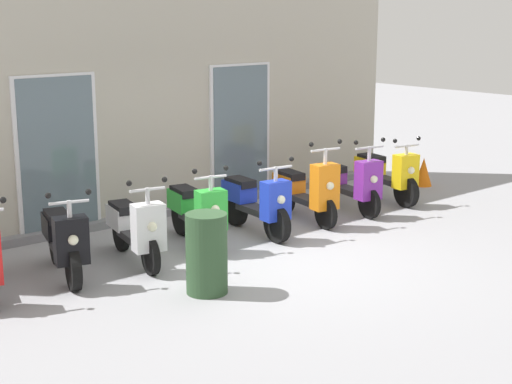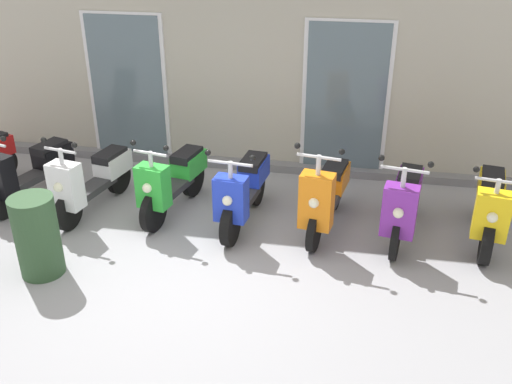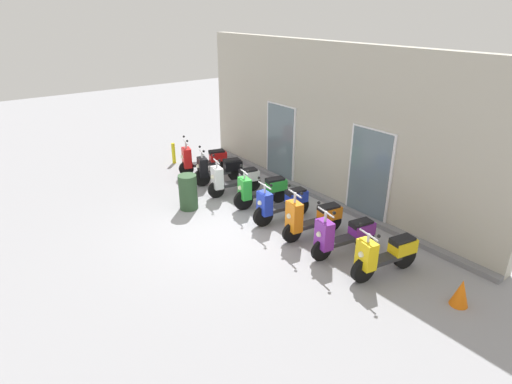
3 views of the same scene
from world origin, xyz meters
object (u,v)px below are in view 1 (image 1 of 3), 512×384
(scooter_purple, at_px, (349,182))
(scooter_yellow, at_px, (386,174))
(traffic_cone, at_px, (423,172))
(scooter_blue, at_px, (256,202))
(scooter_green, at_px, (196,211))
(trash_bin, at_px, (207,254))
(scooter_black, at_px, (64,240))
(scooter_orange, at_px, (307,190))
(scooter_white, at_px, (135,227))

(scooter_purple, height_order, scooter_yellow, scooter_purple)
(scooter_purple, distance_m, traffic_cone, 2.46)
(scooter_blue, xyz_separation_m, scooter_purple, (1.97, 0.04, 0.01))
(scooter_green, xyz_separation_m, scooter_purple, (2.94, -0.09, 0.00))
(scooter_purple, xyz_separation_m, trash_bin, (-3.96, -1.53, -0.01))
(scooter_black, relative_size, trash_bin, 1.65)
(traffic_cone, bearing_deg, scooter_purple, -170.78)
(scooter_green, height_order, scooter_purple, scooter_purple)
(scooter_green, bearing_deg, trash_bin, -122.36)
(scooter_black, xyz_separation_m, scooter_blue, (2.97, -0.07, 0.01))
(scooter_orange, xyz_separation_m, scooter_purple, (0.94, 0.01, -0.02))
(scooter_blue, distance_m, scooter_orange, 1.03)
(scooter_orange, distance_m, trash_bin, 3.37)
(scooter_green, bearing_deg, scooter_orange, -2.90)
(scooter_black, relative_size, scooter_white, 0.99)
(scooter_blue, bearing_deg, scooter_green, 172.66)
(scooter_white, distance_m, scooter_yellow, 5.01)
(scooter_orange, relative_size, scooter_yellow, 1.00)
(scooter_green, distance_m, trash_bin, 1.91)
(scooter_black, bearing_deg, trash_bin, -57.69)
(scooter_orange, bearing_deg, scooter_white, -179.10)
(scooter_blue, distance_m, trash_bin, 2.48)
(scooter_purple, bearing_deg, scooter_green, 178.32)
(scooter_purple, bearing_deg, scooter_white, -179.10)
(scooter_blue, xyz_separation_m, trash_bin, (-1.99, -1.49, 0.00))
(scooter_green, bearing_deg, scooter_black, -178.37)
(traffic_cone, bearing_deg, scooter_orange, -173.10)
(scooter_black, relative_size, scooter_yellow, 0.97)
(scooter_white, distance_m, trash_bin, 1.46)
(scooter_white, xyz_separation_m, scooter_orange, (3.06, 0.05, 0.03))
(scooter_orange, height_order, traffic_cone, scooter_orange)
(trash_bin, bearing_deg, scooter_blue, 36.84)
(scooter_blue, relative_size, traffic_cone, 3.06)
(scooter_black, bearing_deg, scooter_purple, -0.34)
(scooter_yellow, distance_m, trash_bin, 5.22)
(traffic_cone, bearing_deg, scooter_black, -177.18)
(scooter_blue, relative_size, trash_bin, 1.71)
(scooter_black, xyz_separation_m, scooter_yellow, (5.95, 0.05, -0.00))
(trash_bin, bearing_deg, scooter_white, 91.72)
(scooter_purple, bearing_deg, scooter_yellow, 4.67)
(scooter_black, relative_size, traffic_cone, 2.96)
(scooter_yellow, height_order, trash_bin, scooter_yellow)
(scooter_white, distance_m, traffic_cone, 6.44)
(scooter_black, xyz_separation_m, scooter_orange, (4.00, -0.04, 0.04))
(scooter_blue, bearing_deg, traffic_cone, 5.60)
(trash_bin, bearing_deg, scooter_purple, 21.09)
(scooter_purple, bearing_deg, scooter_blue, -178.89)
(scooter_orange, distance_m, traffic_cone, 3.39)
(scooter_yellow, bearing_deg, scooter_black, -179.49)
(scooter_green, relative_size, scooter_blue, 0.98)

